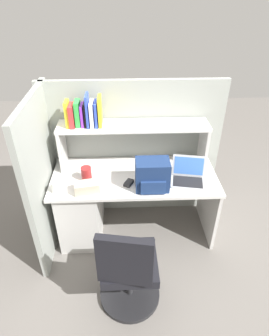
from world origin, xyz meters
TOP-DOWN VIEW (x-y plane):
  - ground_plane at (0.00, 0.00)m, footprint 8.00×8.00m
  - desk at (-0.39, 0.00)m, footprint 1.60×0.70m
  - cubicle_partition_rear at (0.00, 0.38)m, footprint 1.84×0.05m
  - cubicle_partition_left at (-0.85, -0.05)m, footprint 0.05×1.06m
  - overhead_hutch at (0.00, 0.20)m, footprint 1.44×0.28m
  - reference_books_on_shelf at (-0.45, 0.20)m, footprint 0.33×0.18m
  - laptop at (0.50, -0.10)m, footprint 0.35×0.31m
  - backpack at (0.15, -0.20)m, footprint 0.30×0.23m
  - computer_mouse at (-0.06, -0.14)m, footprint 0.10×0.12m
  - paper_cup at (-0.71, -0.23)m, footprint 0.08×0.08m
  - tissue_box at (-0.43, -0.24)m, footprint 0.24×0.15m
  - snack_canister at (-0.45, -0.06)m, footprint 0.10×0.10m
  - office_chair at (-0.08, -0.85)m, footprint 0.52×0.52m

SIDE VIEW (x-z plane):
  - ground_plane at x=0.00m, z-range 0.00..0.00m
  - office_chair at x=-0.08m, z-range -0.07..0.86m
  - desk at x=-0.39m, z-range 0.04..0.77m
  - computer_mouse at x=-0.06m, z-range 0.73..0.76m
  - cubicle_partition_rear at x=0.00m, z-range 0.00..1.55m
  - cubicle_partition_left at x=-0.85m, z-range 0.00..1.55m
  - tissue_box at x=-0.43m, z-range 0.73..0.83m
  - laptop at x=0.50m, z-range 0.67..0.89m
  - paper_cup at x=-0.71m, z-range 0.73..0.84m
  - snack_canister at x=-0.45m, z-range 0.73..0.87m
  - backpack at x=0.15m, z-range 0.73..1.01m
  - overhead_hutch at x=0.00m, z-range 0.86..1.31m
  - reference_books_on_shelf at x=-0.45m, z-range 1.15..1.45m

